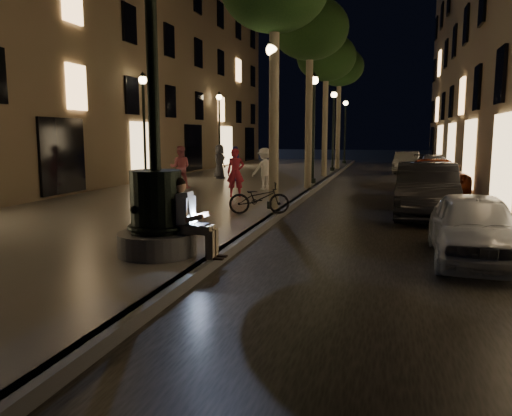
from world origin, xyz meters
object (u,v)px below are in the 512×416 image
(car_second, at_px, (426,190))
(pedestrian_blue, at_px, (236,164))
(tree_third, at_px, (326,58))
(pedestrian_red, at_px, (236,173))
(fountain_lamppost, at_px, (156,198))
(lamp_curb_c, at_px, (334,119))
(pedestrian_dark, at_px, (219,162))
(pedestrian_pink, at_px, (180,167))
(lamp_curb_b, at_px, (314,114))
(car_rear, at_px, (433,167))
(lamp_curb_a, at_px, (272,102))
(seated_man_laptop, at_px, (189,215))
(car_front, at_px, (474,227))
(bicycle, at_px, (259,198))
(lamp_left_b, at_px, (144,113))
(lamp_left_c, at_px, (219,120))
(pedestrian_white, at_px, (265,169))
(tree_second, at_px, (310,30))
(stroller, at_px, (160,184))
(car_third, at_px, (433,177))
(lamp_curb_d, at_px, (345,122))
(tree_far, at_px, (339,68))
(car_fifth, at_px, (407,162))

(car_second, height_order, pedestrian_blue, pedestrian_blue)
(tree_third, bearing_deg, pedestrian_red, -100.89)
(fountain_lamppost, distance_m, pedestrian_red, 8.50)
(fountain_lamppost, bearing_deg, pedestrian_red, 97.73)
(lamp_curb_c, bearing_deg, pedestrian_dark, -124.18)
(car_second, height_order, pedestrian_pink, pedestrian_pink)
(lamp_curb_b, bearing_deg, car_rear, 45.62)
(lamp_curb_a, bearing_deg, seated_man_laptop, -90.83)
(lamp_curb_c, height_order, car_front, lamp_curb_c)
(seated_man_laptop, distance_m, bicycle, 4.93)
(tree_third, height_order, pedestrian_dark, tree_third)
(fountain_lamppost, relative_size, seated_man_laptop, 3.76)
(lamp_curb_b, relative_size, lamp_left_b, 1.00)
(lamp_left_b, bearing_deg, car_rear, 31.16)
(fountain_lamppost, distance_m, car_front, 5.81)
(tree_third, distance_m, pedestrian_blue, 7.37)
(lamp_left_c, relative_size, pedestrian_white, 2.96)
(lamp_left_c, bearing_deg, tree_second, -54.25)
(lamp_left_b, xyz_separation_m, pedestrian_pink, (2.35, -1.61, -2.19))
(lamp_curb_a, distance_m, car_rear, 14.92)
(fountain_lamppost, height_order, tree_third, tree_third)
(pedestrian_red, distance_m, pedestrian_blue, 6.00)
(seated_man_laptop, relative_size, stroller, 1.28)
(lamp_curb_b, xyz_separation_m, car_third, (4.92, -1.56, -2.54))
(tree_second, distance_m, lamp_left_b, 7.84)
(fountain_lamppost, height_order, lamp_curb_b, fountain_lamppost)
(lamp_curb_d, height_order, lamp_left_c, same)
(pedestrian_blue, height_order, pedestrian_dark, pedestrian_dark)
(tree_third, height_order, car_rear, tree_third)
(tree_far, height_order, bicycle, tree_far)
(car_front, height_order, pedestrian_dark, pedestrian_dark)
(car_fifth, bearing_deg, lamp_curb_a, -98.11)
(tree_far, bearing_deg, lamp_left_c, -164.43)
(tree_third, distance_m, stroller, 12.97)
(tree_far, height_order, lamp_curb_a, tree_far)
(bicycle, bearing_deg, pedestrian_dark, 7.77)
(seated_man_laptop, height_order, lamp_curb_c, lamp_curb_c)
(lamp_left_b, distance_m, stroller, 6.51)
(pedestrian_blue, bearing_deg, stroller, -27.47)
(pedestrian_pink, height_order, bicycle, pedestrian_pink)
(lamp_left_c, bearing_deg, seated_man_laptop, -72.32)
(fountain_lamppost, bearing_deg, lamp_curb_c, 88.18)
(stroller, distance_m, pedestrian_blue, 7.27)
(lamp_curb_d, xyz_separation_m, lamp_left_c, (-7.10, -8.00, 0.00))
(tree_third, bearing_deg, car_third, -48.49)
(lamp_curb_a, relative_size, bicycle, 2.96)
(stroller, bearing_deg, car_front, -49.79)
(tree_second, bearing_deg, lamp_curb_d, 90.32)
(tree_second, bearing_deg, tree_far, 90.10)
(car_third, relative_size, car_rear, 1.14)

